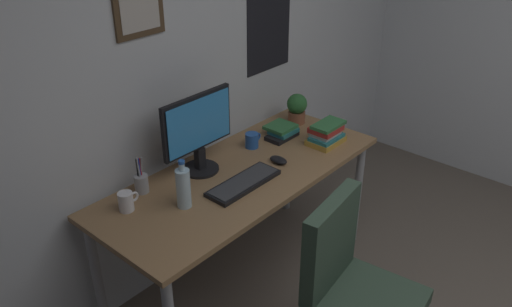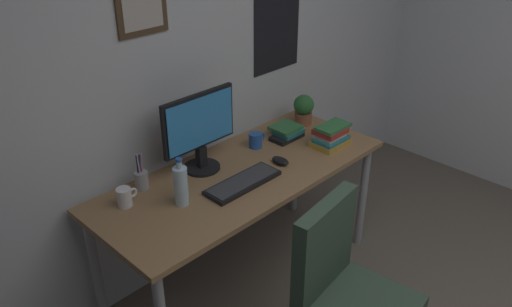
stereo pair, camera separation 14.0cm
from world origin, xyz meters
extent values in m
cube|color=silver|center=(0.00, 2.15, 1.30)|extent=(4.40, 0.08, 2.60)
cube|color=#4C3823|center=(-0.36, 2.11, 1.66)|extent=(0.28, 0.02, 0.34)
cube|color=beige|center=(-0.36, 2.09, 1.66)|extent=(0.22, 0.00, 0.28)
cube|color=black|center=(0.60, 2.11, 1.36)|extent=(0.40, 0.01, 0.56)
cube|color=#936D47|center=(-0.08, 1.72, 0.74)|extent=(1.69, 0.69, 0.03)
cylinder|color=#9EA0A5|center=(0.71, 1.44, 0.36)|extent=(0.05, 0.05, 0.73)
cylinder|color=#9EA0A5|center=(-0.86, 2.01, 0.36)|extent=(0.05, 0.05, 0.73)
cylinder|color=#9EA0A5|center=(0.71, 2.01, 0.36)|extent=(0.05, 0.05, 0.73)
cube|color=#334738|center=(-0.21, 0.85, 0.46)|extent=(0.51, 0.51, 0.08)
cube|color=#334738|center=(-0.24, 1.04, 0.72)|extent=(0.43, 0.12, 0.45)
cylinder|color=black|center=(-0.21, 1.91, 0.77)|extent=(0.20, 0.20, 0.01)
cube|color=black|center=(-0.21, 1.91, 0.83)|extent=(0.05, 0.04, 0.12)
cube|color=black|center=(-0.21, 1.92, 1.04)|extent=(0.46, 0.02, 0.30)
cube|color=#338CD8|center=(-0.21, 1.90, 1.04)|extent=(0.43, 0.00, 0.27)
cube|color=black|center=(-0.17, 1.63, 0.77)|extent=(0.43, 0.15, 0.02)
cube|color=#38383A|center=(-0.17, 1.63, 0.78)|extent=(0.41, 0.13, 0.00)
ellipsoid|color=black|center=(0.13, 1.64, 0.78)|extent=(0.06, 0.11, 0.04)
cylinder|color=silver|center=(-0.50, 1.72, 0.86)|extent=(0.07, 0.07, 0.20)
cylinder|color=silver|center=(-0.50, 1.72, 0.98)|extent=(0.03, 0.03, 0.04)
cylinder|color=#2659B2|center=(-0.50, 1.72, 1.00)|extent=(0.03, 0.03, 0.02)
cylinder|color=white|center=(-0.70, 1.90, 0.81)|extent=(0.07, 0.07, 0.10)
torus|color=white|center=(-0.65, 1.90, 0.81)|extent=(0.05, 0.01, 0.05)
cylinder|color=#2659B2|center=(0.18, 1.88, 0.80)|extent=(0.08, 0.08, 0.09)
torus|color=#2659B2|center=(0.23, 1.88, 0.81)|extent=(0.05, 0.01, 0.05)
cylinder|color=brown|center=(0.63, 1.89, 0.80)|extent=(0.11, 0.11, 0.07)
sphere|color=#2D6B33|center=(0.63, 1.89, 0.89)|extent=(0.13, 0.13, 0.13)
ellipsoid|color=#287A38|center=(0.60, 1.92, 0.89)|extent=(0.07, 0.08, 0.02)
ellipsoid|color=#287A38|center=(0.66, 1.92, 0.90)|extent=(0.07, 0.08, 0.02)
ellipsoid|color=#287A38|center=(0.60, 1.86, 0.90)|extent=(0.08, 0.07, 0.02)
cylinder|color=#9EA0A5|center=(-0.55, 1.97, 0.81)|extent=(0.07, 0.07, 0.09)
cylinder|color=#263FBF|center=(-0.55, 1.98, 0.88)|extent=(0.01, 0.01, 0.13)
cylinder|color=red|center=(-0.54, 1.98, 0.88)|extent=(0.01, 0.01, 0.13)
cylinder|color=black|center=(-0.56, 1.98, 0.88)|extent=(0.01, 0.01, 0.13)
cylinder|color=#9EA0A5|center=(-0.54, 1.97, 0.89)|extent=(0.01, 0.03, 0.14)
cylinder|color=#9EA0A5|center=(-0.56, 1.97, 0.89)|extent=(0.01, 0.02, 0.14)
cube|color=black|center=(0.39, 1.82, 0.77)|extent=(0.20, 0.12, 0.03)
cube|color=#26727A|center=(0.41, 1.82, 0.80)|extent=(0.16, 0.13, 0.02)
cube|color=#33723F|center=(0.41, 1.85, 0.82)|extent=(0.17, 0.15, 0.02)
cube|color=gold|center=(0.51, 1.58, 0.78)|extent=(0.22, 0.16, 0.03)
cube|color=#26727A|center=(0.50, 1.57, 0.80)|extent=(0.20, 0.14, 0.02)
cube|color=silver|center=(0.51, 1.59, 0.83)|extent=(0.16, 0.13, 0.03)
cube|color=#B22D28|center=(0.50, 1.58, 0.86)|extent=(0.18, 0.15, 0.03)
cube|color=#33723F|center=(0.51, 1.57, 0.88)|extent=(0.21, 0.12, 0.02)
camera|label=1|loc=(-1.84, 0.08, 2.17)|focal=36.29mm
camera|label=2|loc=(-1.75, -0.02, 2.17)|focal=36.29mm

